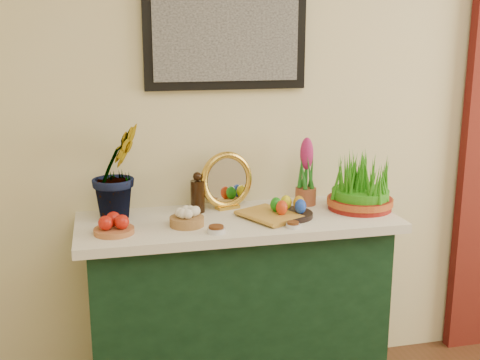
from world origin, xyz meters
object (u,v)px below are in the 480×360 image
(mirror, at_px, (227,181))
(book, at_px, (252,219))
(hyacinth_green, at_px, (116,156))
(wheatgrass_sabzeh, at_px, (361,186))
(sideboard, at_px, (238,313))

(mirror, xyz_separation_m, book, (0.06, -0.25, -0.11))
(hyacinth_green, xyz_separation_m, wheatgrass_sabzeh, (1.09, -0.12, -0.17))
(book, bearing_deg, mirror, 77.08)
(mirror, bearing_deg, sideboard, -84.16)
(mirror, relative_size, book, 1.07)
(sideboard, relative_size, book, 5.14)
(hyacinth_green, bearing_deg, mirror, -30.58)
(sideboard, height_order, book, book)
(sideboard, xyz_separation_m, hyacinth_green, (-0.51, 0.11, 0.74))
(mirror, bearing_deg, book, -76.60)
(mirror, relative_size, wheatgrass_sabzeh, 0.89)
(mirror, distance_m, book, 0.28)
(mirror, distance_m, wheatgrass_sabzeh, 0.62)
(hyacinth_green, xyz_separation_m, book, (0.55, -0.21, -0.26))
(hyacinth_green, relative_size, book, 2.18)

